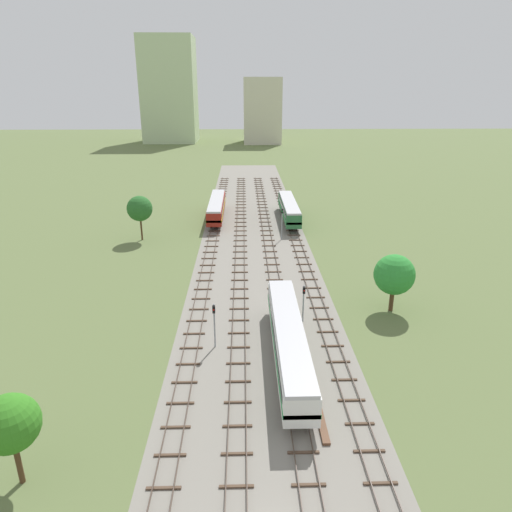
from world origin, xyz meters
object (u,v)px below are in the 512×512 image
signal_post_mid (214,320)px  signal_post_nearest (304,299)px  diesel_railcar_far_left_mid (216,207)px  diesel_railcar_centre_near (289,208)px  passenger_coach_centre_left_nearest (289,338)px  signal_post_near (282,220)px

signal_post_mid → signal_post_nearest: bearing=28.3°
diesel_railcar_far_left_mid → signal_post_mid: signal_post_mid is taller
diesel_railcar_centre_near → signal_post_mid: size_ratio=4.13×
passenger_coach_centre_left_nearest → diesel_railcar_far_left_mid: bearing=100.5°
diesel_railcar_centre_near → signal_post_nearest: signal_post_nearest is taller
diesel_railcar_far_left_mid → signal_post_mid: size_ratio=4.13×
diesel_railcar_far_left_mid → signal_post_nearest: (12.39, -45.40, 0.34)m
passenger_coach_centre_left_nearest → diesel_railcar_far_left_mid: size_ratio=1.07×
passenger_coach_centre_left_nearest → diesel_railcar_far_left_mid: 54.59m
passenger_coach_centre_left_nearest → signal_post_mid: signal_post_mid is taller
signal_post_nearest → signal_post_mid: size_ratio=0.92×
diesel_railcar_centre_near → diesel_railcar_far_left_mid: 14.97m
diesel_railcar_far_left_mid → signal_post_near: 18.99m
diesel_railcar_centre_near → signal_post_near: signal_post_near is taller
passenger_coach_centre_left_nearest → diesel_railcar_centre_near: same height
signal_post_nearest → signal_post_mid: (-9.92, -5.34, 0.24)m
signal_post_nearest → diesel_railcar_far_left_mid: bearing=105.3°
diesel_railcar_far_left_mid → signal_post_mid: bearing=-87.2°
diesel_railcar_far_left_mid → signal_post_near: size_ratio=3.53×
signal_post_nearest → signal_post_near: 31.06m
diesel_railcar_far_left_mid → signal_post_nearest: bearing=-74.7°
passenger_coach_centre_left_nearest → signal_post_near: size_ratio=3.79×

